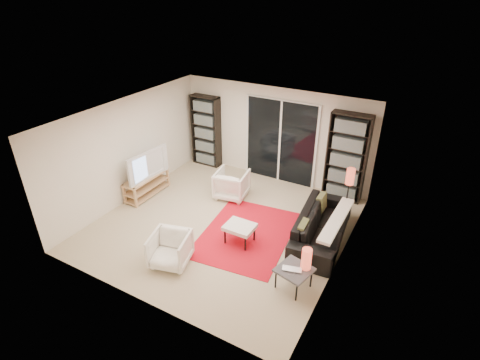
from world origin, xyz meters
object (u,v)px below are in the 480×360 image
object	(u,v)px
bookshelf_right	(346,158)
tv_stand	(147,185)
floor_lamp	(349,183)
sofa	(322,226)
armchair_back	(232,184)
armchair_front	(170,249)
ottoman	(240,228)
side_table	(294,271)
bookshelf_left	(206,131)

from	to	relation	value
bookshelf_right	tv_stand	world-z (taller)	bookshelf_right
floor_lamp	sofa	bearing A→B (deg)	-105.71
armchair_back	armchair_front	size ratio (longest dim) A/B	1.07
bookshelf_right	sofa	bearing A→B (deg)	-86.85
ottoman	side_table	distance (m)	1.54
tv_stand	floor_lamp	size ratio (longest dim) A/B	0.97
tv_stand	armchair_back	size ratio (longest dim) A/B	1.67
armchair_front	floor_lamp	world-z (taller)	floor_lamp
armchair_front	side_table	distance (m)	2.27
bookshelf_left	armchair_back	size ratio (longest dim) A/B	2.62
armchair_front	floor_lamp	distance (m)	3.83
bookshelf_left	ottoman	world-z (taller)	bookshelf_left
bookshelf_left	tv_stand	xyz separation A→B (m)	(-0.30, -2.16, -0.71)
tv_stand	armchair_front	size ratio (longest dim) A/B	1.80
sofa	ottoman	size ratio (longest dim) A/B	3.82
bookshelf_left	armchair_front	bearing A→B (deg)	-65.46
bookshelf_left	bookshelf_right	xyz separation A→B (m)	(3.85, -0.00, 0.07)
armchair_front	side_table	xyz separation A→B (m)	(2.21, 0.52, 0.04)
armchair_back	side_table	xyz separation A→B (m)	(2.44, -2.10, 0.02)
bookshelf_right	side_table	bearing A→B (deg)	-87.95
bookshelf_right	tv_stand	distance (m)	4.75
sofa	armchair_back	world-z (taller)	armchair_back
bookshelf_right	sofa	distance (m)	1.95
tv_stand	ottoman	distance (m)	2.92
tv_stand	armchair_front	world-z (taller)	armchair_front
sofa	armchair_front	distance (m)	3.00
ottoman	side_table	xyz separation A→B (m)	(1.40, -0.64, 0.01)
tv_stand	ottoman	world-z (taller)	tv_stand
bookshelf_right	ottoman	world-z (taller)	bookshelf_right
armchair_front	bookshelf_left	bearing A→B (deg)	99.17
sofa	armchair_back	xyz separation A→B (m)	(-2.42, 0.57, 0.02)
tv_stand	bookshelf_right	bearing A→B (deg)	27.51
bookshelf_left	armchair_front	xyz separation A→B (m)	(1.76, -3.86, -0.66)
bookshelf_left	floor_lamp	world-z (taller)	bookshelf_left
bookshelf_right	side_table	xyz separation A→B (m)	(0.12, -3.34, -0.69)
tv_stand	sofa	size ratio (longest dim) A/B	0.57
side_table	armchair_back	bearing A→B (deg)	139.26
bookshelf_right	armchair_back	bearing A→B (deg)	-151.86
armchair_front	floor_lamp	xyz separation A→B (m)	(2.42, 2.89, 0.65)
armchair_back	side_table	distance (m)	3.22
floor_lamp	side_table	bearing A→B (deg)	-95.18
bookshelf_left	bookshelf_right	size ratio (longest dim) A/B	0.93
bookshelf_right	floor_lamp	size ratio (longest dim) A/B	1.64
bookshelf_left	sofa	xyz separation A→B (m)	(3.95, -1.81, -0.65)
bookshelf_right	armchair_back	size ratio (longest dim) A/B	2.83
bookshelf_left	armchair_front	distance (m)	4.30
bookshelf_left	armchair_front	size ratio (longest dim) A/B	2.82
armchair_back	sofa	bearing A→B (deg)	157.33
armchair_back	armchair_front	world-z (taller)	armchair_back
armchair_front	ottoman	xyz separation A→B (m)	(0.80, 1.17, 0.03)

